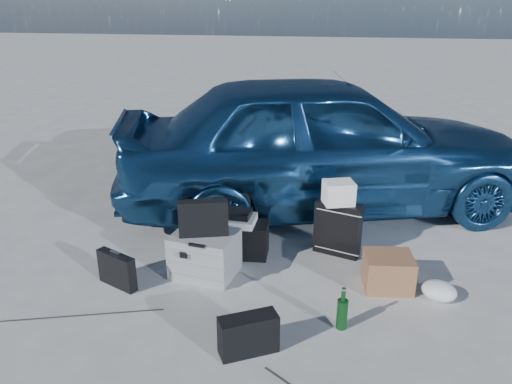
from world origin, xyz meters
TOP-DOWN VIEW (x-y plane):
  - ground at (0.00, 0.00)m, footprint 60.00×60.00m
  - car at (0.44, 2.11)m, footprint 4.96×3.17m
  - pelican_case at (-0.48, 0.38)m, footprint 0.60×0.51m
  - laptop_bag at (-0.48, 0.36)m, footprint 0.43×0.22m
  - briefcase at (-1.16, 0.04)m, footprint 0.39×0.24m
  - suitcase_left at (-0.41, 1.03)m, footprint 0.45×0.22m
  - suitcase_right at (0.65, 0.98)m, footprint 0.46×0.28m
  - white_carton at (0.64, 0.97)m, footprint 0.32×0.29m
  - duffel_bag at (-0.32, 0.77)m, footprint 0.67×0.32m
  - flat_box_white at (-0.30, 0.77)m, footprint 0.39×0.29m
  - flat_box_black at (-0.29, 0.78)m, footprint 0.29×0.22m
  - cardboard_box at (1.10, 0.44)m, footprint 0.43×0.39m
  - plastic_bag at (1.50, 0.32)m, footprint 0.36×0.34m
  - messenger_bag at (0.10, -0.60)m, footprint 0.43×0.33m
  - green_bottle at (0.73, -0.21)m, footprint 0.09×0.09m

SIDE VIEW (x-z plane):
  - ground at x=0.00m, z-range 0.00..0.00m
  - plastic_bag at x=1.50m, z-range 0.00..0.16m
  - messenger_bag at x=0.10m, z-range 0.00..0.29m
  - cardboard_box at x=1.10m, z-range 0.00..0.30m
  - briefcase at x=-1.16m, z-range 0.00..0.30m
  - green_bottle at x=0.73m, z-range 0.00..0.33m
  - duffel_bag at x=-0.32m, z-range 0.00..0.33m
  - pelican_case at x=-0.48m, z-range 0.00..0.39m
  - suitcase_right at x=0.65m, z-range 0.00..0.52m
  - suitcase_left at x=-0.41m, z-range 0.00..0.55m
  - flat_box_white at x=-0.30m, z-range 0.33..0.40m
  - flat_box_black at x=-0.29m, z-range 0.40..0.46m
  - laptop_bag at x=-0.48m, z-range 0.39..0.71m
  - white_carton at x=0.64m, z-range 0.52..0.74m
  - car at x=0.44m, z-range 0.00..1.57m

